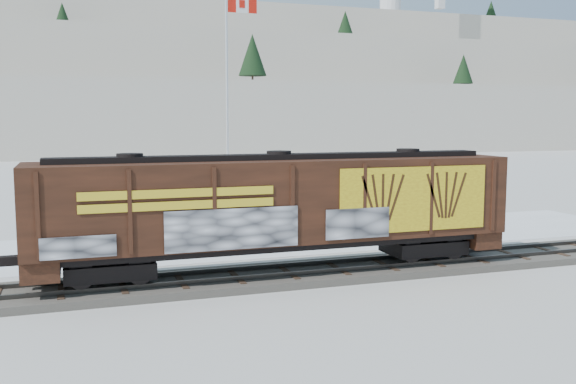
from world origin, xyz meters
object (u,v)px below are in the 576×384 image
object	(u,v)px
car_white	(335,223)
car_dark	(325,218)
flagpole	(229,134)
car_silver	(106,236)
hopper_railcar	(279,205)

from	to	relation	value
car_white	car_dark	world-z (taller)	car_dark
flagpole	car_white	bearing A→B (deg)	-63.97
car_dark	car_silver	bearing A→B (deg)	113.54
flagpole	car_silver	world-z (taller)	flagpole
car_white	car_dark	xyz separation A→B (m)	(-0.09, 1.07, 0.10)
flagpole	car_white	world-z (taller)	flagpole
car_white	car_dark	size ratio (longest dim) A/B	0.77
flagpole	hopper_railcar	bearing A→B (deg)	-96.56
hopper_railcar	flagpole	distance (m)	15.04
hopper_railcar	flagpole	size ratio (longest dim) A/B	1.34
car_dark	hopper_railcar	bearing A→B (deg)	163.09
flagpole	car_dark	size ratio (longest dim) A/B	2.48
hopper_railcar	car_dark	size ratio (longest dim) A/B	3.31
hopper_railcar	car_dark	distance (m)	10.09
flagpole	car_silver	bearing A→B (deg)	-133.40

